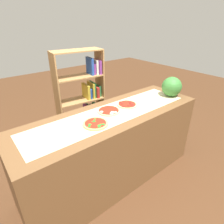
% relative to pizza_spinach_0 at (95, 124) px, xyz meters
% --- Properties ---
extents(ground_plane, '(12.00, 12.00, 0.00)m').
position_rel_pizza_spinach_0_xyz_m(ground_plane, '(0.28, 0.09, -0.97)').
color(ground_plane, '#4C2D19').
extents(counter, '(2.29, 0.72, 0.96)m').
position_rel_pizza_spinach_0_xyz_m(counter, '(0.28, 0.09, -0.49)').
color(counter, brown).
rests_on(counter, ground_plane).
extents(parchment_paper, '(2.02, 0.47, 0.00)m').
position_rel_pizza_spinach_0_xyz_m(parchment_paper, '(0.28, 0.09, -0.01)').
color(parchment_paper, beige).
rests_on(parchment_paper, counter).
extents(pizza_spinach_0, '(0.26, 0.26, 0.02)m').
position_rel_pizza_spinach_0_xyz_m(pizza_spinach_0, '(0.00, 0.00, 0.00)').
color(pizza_spinach_0, tan).
rests_on(pizza_spinach_0, parchment_paper).
extents(pizza_mozzarella_1, '(0.26, 0.26, 0.03)m').
position_rel_pizza_spinach_0_xyz_m(pizza_mozzarella_1, '(0.28, 0.14, 0.00)').
color(pizza_mozzarella_1, '#E5C17F').
rests_on(pizza_mozzarella_1, parchment_paper).
extents(pizza_pepperoni_2, '(0.25, 0.25, 0.02)m').
position_rel_pizza_spinach_0_xyz_m(pizza_pepperoni_2, '(0.57, 0.14, 0.00)').
color(pizza_pepperoni_2, '#E5C17F').
rests_on(pizza_pepperoni_2, parchment_paper).
extents(watermelon, '(0.27, 0.27, 0.27)m').
position_rel_pizza_spinach_0_xyz_m(watermelon, '(1.25, -0.00, 0.12)').
color(watermelon, '#387A33').
rests_on(watermelon, counter).
extents(bookshelf, '(0.77, 0.37, 1.52)m').
position_rel_pizza_spinach_0_xyz_m(bookshelf, '(0.54, 1.06, -0.27)').
color(bookshelf, '#A87A47').
rests_on(bookshelf, ground_plane).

